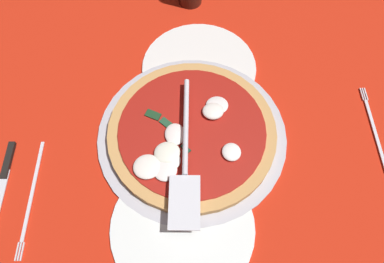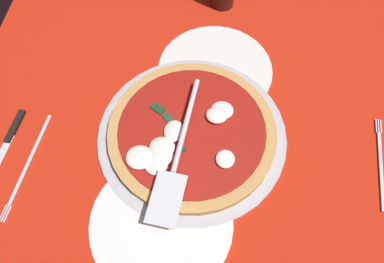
{
  "view_description": "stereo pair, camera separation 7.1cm",
  "coord_description": "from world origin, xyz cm",
  "px_view_note": "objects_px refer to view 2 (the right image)",
  "views": [
    {
      "loc": [
        -32.7,
        7.86,
        64.12
      ],
      "look_at": [
        0.97,
        4.39,
        2.01
      ],
      "focal_mm": 34.78,
      "sensor_mm": 36.0,
      "label": 1
    },
    {
      "loc": [
        -32.69,
        0.8,
        64.12
      ],
      "look_at": [
        0.97,
        4.39,
        2.01
      ],
      "focal_mm": 34.78,
      "sensor_mm": 36.0,
      "label": 2
    }
  ],
  "objects_px": {
    "dinner_plate_left": "(161,223)",
    "pizza_server": "(178,154)",
    "dinner_plate_right": "(215,70)",
    "place_setting_far": "(17,155)",
    "pizza": "(191,132)"
  },
  "relations": [
    {
      "from": "dinner_plate_right",
      "to": "pizza_server",
      "type": "xyz_separation_m",
      "value": [
        -0.22,
        0.05,
        0.04
      ]
    },
    {
      "from": "dinner_plate_left",
      "to": "dinner_plate_right",
      "type": "relative_size",
      "value": 1.01
    },
    {
      "from": "pizza",
      "to": "pizza_server",
      "type": "xyz_separation_m",
      "value": [
        -0.06,
        0.02,
        0.03
      ]
    },
    {
      "from": "pizza_server",
      "to": "place_setting_far",
      "type": "xyz_separation_m",
      "value": [
        -0.01,
        0.31,
        -0.04
      ]
    },
    {
      "from": "dinner_plate_left",
      "to": "pizza_server",
      "type": "relative_size",
      "value": 0.84
    },
    {
      "from": "dinner_plate_left",
      "to": "place_setting_far",
      "type": "height_order",
      "value": "place_setting_far"
    },
    {
      "from": "dinner_plate_left",
      "to": "pizza",
      "type": "height_order",
      "value": "pizza"
    },
    {
      "from": "dinner_plate_left",
      "to": "pizza",
      "type": "relative_size",
      "value": 0.77
    },
    {
      "from": "dinner_plate_left",
      "to": "place_setting_far",
      "type": "relative_size",
      "value": 1.11
    },
    {
      "from": "dinner_plate_left",
      "to": "place_setting_far",
      "type": "xyz_separation_m",
      "value": [
        0.1,
        0.29,
        -0.0
      ]
    },
    {
      "from": "pizza",
      "to": "dinner_plate_left",
      "type": "bearing_deg",
      "value": 169.26
    },
    {
      "from": "pizza_server",
      "to": "place_setting_far",
      "type": "bearing_deg",
      "value": -80.92
    },
    {
      "from": "place_setting_far",
      "to": "dinner_plate_right",
      "type": "bearing_deg",
      "value": 129.53
    },
    {
      "from": "dinner_plate_right",
      "to": "pizza",
      "type": "xyz_separation_m",
      "value": [
        -0.17,
        0.03,
        0.02
      ]
    },
    {
      "from": "dinner_plate_left",
      "to": "pizza_server",
      "type": "bearing_deg",
      "value": -7.99
    }
  ]
}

